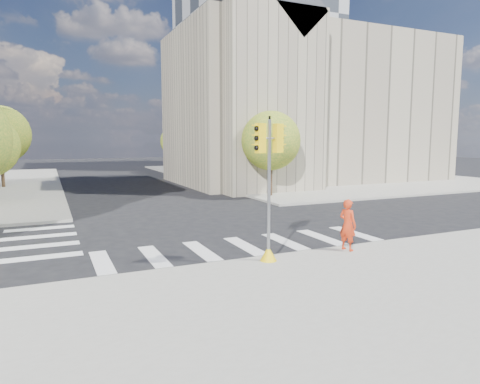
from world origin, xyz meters
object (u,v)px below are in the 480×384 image
lamp_far (196,135)px  photographer (348,225)px  lamp_near (252,134)px  traffic_signal (269,200)px

lamp_far → photographer: lamp_far is taller
lamp_near → traffic_signal: (-8.45, -18.62, -2.40)m
lamp_near → lamp_far: bearing=90.0°
traffic_signal → photographer: traffic_signal is taller
lamp_near → lamp_far: same height
traffic_signal → lamp_far: bearing=61.5°
lamp_near → traffic_signal: lamp_near is taller
lamp_far → traffic_signal: lamp_far is taller
traffic_signal → photographer: (3.26, 0.02, -1.09)m
lamp_near → photographer: size_ratio=4.30×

